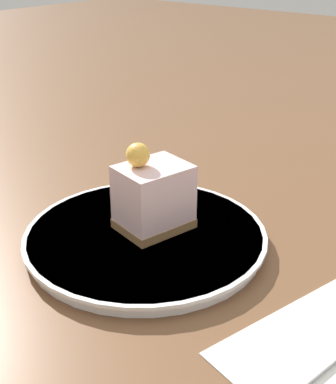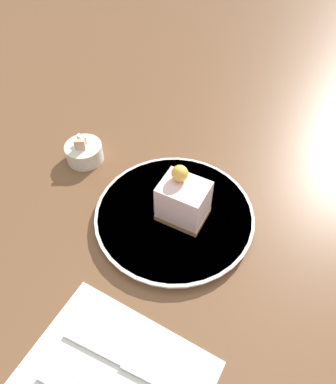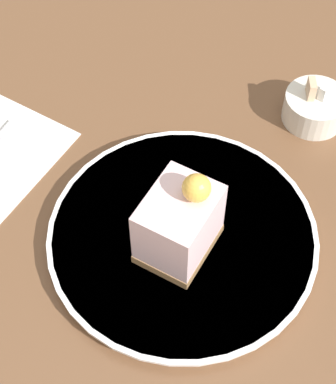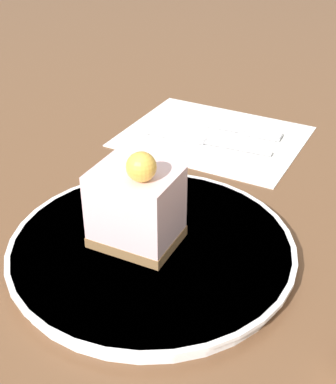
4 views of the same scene
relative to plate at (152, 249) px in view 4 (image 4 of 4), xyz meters
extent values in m
plane|color=brown|center=(-0.01, -0.02, -0.01)|extent=(4.00, 4.00, 0.00)
cylinder|color=white|center=(0.00, 0.00, 0.00)|extent=(0.27, 0.27, 0.02)
cylinder|color=white|center=(0.00, 0.00, 0.00)|extent=(0.28, 0.28, 0.00)
cube|color=olive|center=(0.00, -0.01, 0.01)|extent=(0.08, 0.09, 0.01)
cube|color=silver|center=(0.00, -0.01, 0.05)|extent=(0.08, 0.09, 0.07)
sphere|color=#EFB747|center=(0.01, 0.00, 0.10)|extent=(0.03, 0.03, 0.03)
cube|color=white|center=(-0.28, 0.01, -0.01)|extent=(0.25, 0.29, 0.00)
cube|color=silver|center=(-0.31, -0.01, 0.00)|extent=(0.03, 0.12, 0.00)
cube|color=silver|center=(-0.30, 0.08, 0.00)|extent=(0.03, 0.06, 0.00)
cube|color=silver|center=(-0.26, -0.04, 0.00)|extent=(0.03, 0.09, 0.00)
cube|color=silver|center=(-0.25, 0.05, 0.00)|extent=(0.02, 0.09, 0.00)
camera|label=1|loc=(-0.36, 0.40, 0.32)|focal=50.00mm
camera|label=2|loc=(-0.39, -0.09, 0.53)|focal=35.00mm
camera|label=3|loc=(0.09, -0.34, 0.57)|focal=60.00mm
camera|label=4|loc=(0.40, 0.12, 0.32)|focal=50.00mm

